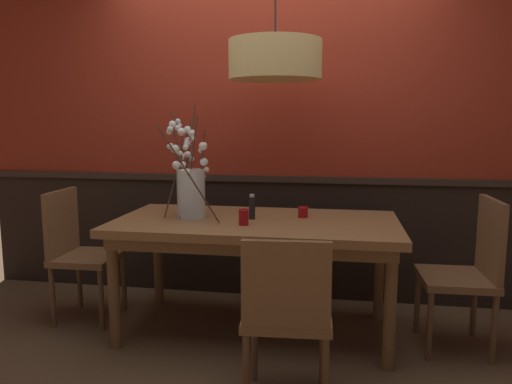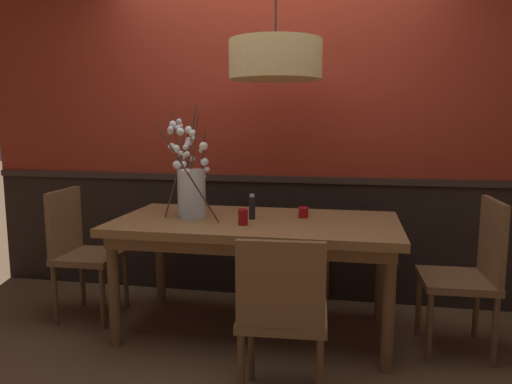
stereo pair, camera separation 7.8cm
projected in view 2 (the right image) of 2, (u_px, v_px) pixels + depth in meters
ground_plane at (256, 331)px, 3.28m from camera, size 24.00×24.00×0.00m
back_wall at (274, 112)px, 3.79m from camera, size 4.80×0.14×2.96m
dining_table at (256, 233)px, 3.18m from camera, size 1.83×0.93×0.77m
chair_head_east_end at (471, 268)px, 2.93m from camera, size 0.43×0.46×0.94m
chair_head_west_end at (80, 247)px, 3.47m from camera, size 0.42×0.43×0.92m
chair_near_side_right at (282, 312)px, 2.33m from camera, size 0.45×0.43×0.88m
chair_far_side_right at (306, 231)px, 4.00m from camera, size 0.42×0.41×0.89m
vase_with_blossoms at (191, 187)px, 3.22m from camera, size 0.45×0.59×0.74m
candle_holder_nearer_center at (303, 212)px, 3.23m from camera, size 0.07×0.07×0.07m
candle_holder_nearer_edge at (243, 217)px, 3.00m from camera, size 0.07×0.07×0.10m
condiment_bottle at (252, 207)px, 3.18m from camera, size 0.04×0.04×0.16m
pendant_lamp at (275, 60)px, 3.09m from camera, size 0.59×0.59×1.29m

